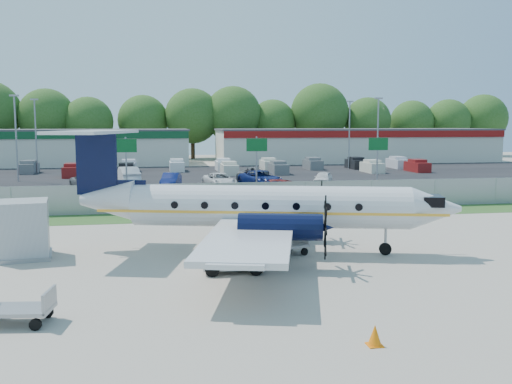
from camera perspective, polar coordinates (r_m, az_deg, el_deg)
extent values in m
plane|color=#AFA494|center=(26.72, 2.22, -6.44)|extent=(170.00, 170.00, 0.00)
cube|color=#2D561E|center=(38.31, -1.54, -2.34)|extent=(170.00, 4.00, 0.02)
cube|color=black|center=(45.17, -2.83, -0.92)|extent=(170.00, 8.00, 0.02)
cube|color=black|center=(65.93, -5.07, 1.54)|extent=(170.00, 32.00, 0.02)
cube|color=gray|center=(40.13, -1.96, -0.48)|extent=(120.00, 0.02, 1.90)
cube|color=gray|center=(40.01, -1.96, 0.91)|extent=(120.00, 0.06, 0.06)
cube|color=gray|center=(40.26, -1.95, -1.82)|extent=(120.00, 0.06, 0.06)
cube|color=silver|center=(89.43, -21.87, 4.08)|extent=(46.00, 12.00, 5.00)
cube|color=#474749|center=(89.36, -21.95, 5.76)|extent=(46.40, 12.40, 0.24)
cube|color=#0F4723|center=(83.42, -22.80, 5.25)|extent=(46.00, 0.20, 1.00)
cube|color=silver|center=(92.98, 9.96, 4.57)|extent=(44.00, 12.00, 5.00)
cube|color=#474749|center=(92.91, 9.99, 6.18)|extent=(44.40, 12.40, 0.24)
cube|color=maroon|center=(87.20, 11.35, 5.70)|extent=(44.00, 0.20, 1.00)
cylinder|color=gray|center=(48.62, -12.84, 2.42)|extent=(0.14, 0.14, 5.00)
cube|color=#0C5923|center=(48.37, -12.90, 4.54)|extent=(1.80, 0.08, 1.10)
cylinder|color=gray|center=(49.28, 0.05, 2.66)|extent=(0.14, 0.14, 5.00)
cube|color=#0C5923|center=(49.04, 0.08, 4.74)|extent=(1.80, 0.08, 1.10)
cylinder|color=gray|center=(52.31, 12.02, 2.75)|extent=(0.14, 0.14, 5.00)
cube|color=#0C5923|center=(52.07, 12.13, 4.72)|extent=(1.80, 0.08, 1.10)
cylinder|color=gray|center=(65.08, -22.86, 4.92)|extent=(0.18, 0.18, 9.00)
cube|color=gray|center=(65.12, -23.04, 8.87)|extent=(0.90, 0.35, 0.18)
cylinder|color=gray|center=(68.35, 12.06, 5.38)|extent=(0.18, 0.18, 9.00)
cube|color=gray|center=(68.39, 12.16, 9.15)|extent=(0.90, 0.35, 0.18)
cylinder|color=gray|center=(74.86, -21.15, 5.19)|extent=(0.18, 0.18, 9.00)
cube|color=gray|center=(74.89, -21.30, 8.63)|extent=(0.90, 0.35, 0.18)
cylinder|color=gray|center=(77.72, 9.31, 5.61)|extent=(0.18, 0.18, 9.00)
cube|color=gray|center=(77.75, 9.37, 8.93)|extent=(0.90, 0.35, 0.18)
cylinder|color=silver|center=(27.00, 1.43, -1.45)|extent=(13.11, 5.25, 1.98)
cone|color=silver|center=(27.61, 17.52, -1.58)|extent=(2.73, 2.50, 1.98)
cone|color=silver|center=(28.55, -14.56, -0.79)|extent=(3.13, 2.61, 1.98)
cube|color=black|center=(27.52, 17.13, -0.83)|extent=(1.25, 1.55, 0.47)
cube|color=silver|center=(27.13, 0.32, -2.63)|extent=(7.93, 18.60, 0.23)
cylinder|color=black|center=(24.05, 2.47, -3.50)|extent=(3.72, 2.02, 1.15)
cylinder|color=black|center=(30.02, 2.97, -1.41)|extent=(3.72, 2.02, 1.15)
cube|color=black|center=(28.56, -15.65, 2.76)|extent=(1.96, 0.69, 3.03)
cube|color=silver|center=(28.53, -15.95, 5.78)|extent=(4.08, 6.89, 0.15)
cylinder|color=gray|center=(27.48, 12.82, -4.79)|extent=(0.13, 0.13, 1.36)
cylinder|color=black|center=(27.56, 12.80, -5.57)|extent=(0.61, 0.33, 0.58)
cylinder|color=black|center=(24.44, -0.26, -6.90)|extent=(0.75, 0.57, 0.67)
cylinder|color=black|center=(30.33, 0.78, -4.17)|extent=(0.75, 0.57, 0.67)
cube|color=silver|center=(23.99, -2.35, -6.65)|extent=(2.56, 1.62, 0.69)
cube|color=silver|center=(23.91, -1.17, -5.35)|extent=(1.16, 1.35, 0.50)
cube|color=black|center=(23.95, -0.10, -5.28)|extent=(0.24, 1.10, 0.40)
cylinder|color=black|center=(23.25, -4.41, -7.74)|extent=(0.61, 0.25, 0.59)
cylinder|color=black|center=(24.75, -4.57, -6.83)|extent=(0.61, 0.25, 0.59)
cylinder|color=black|center=(23.39, 0.00, -7.63)|extent=(0.61, 0.25, 0.59)
cylinder|color=black|center=(24.88, -0.43, -6.74)|extent=(0.61, 0.25, 0.59)
cube|color=gray|center=(19.35, -22.74, -10.80)|extent=(2.20, 1.49, 0.12)
cube|color=gray|center=(18.94, -19.97, -10.08)|extent=(0.24, 1.23, 0.62)
cylinder|color=black|center=(20.19, -24.09, -10.96)|extent=(0.38, 0.17, 0.37)
cylinder|color=black|center=(18.69, -21.20, -12.25)|extent=(0.38, 0.17, 0.37)
cylinder|color=black|center=(19.71, -20.12, -11.21)|extent=(0.38, 0.17, 0.37)
cube|color=gray|center=(26.86, 2.97, -5.39)|extent=(2.31, 1.91, 0.12)
cube|color=gray|center=(26.25, 1.32, -5.01)|extent=(0.57, 1.12, 0.60)
cube|color=gray|center=(27.37, 4.56, -4.53)|extent=(0.57, 1.12, 0.60)
cylinder|color=black|center=(26.08, 2.47, -6.37)|extent=(0.38, 0.26, 0.36)
cylinder|color=black|center=(26.95, 1.07, -5.93)|extent=(0.38, 0.26, 0.36)
cylinder|color=black|center=(26.92, 4.87, -5.97)|extent=(0.38, 0.26, 0.36)
cylinder|color=black|center=(27.76, 3.43, -5.56)|extent=(0.38, 0.26, 0.36)
cube|color=#A9ACB0|center=(28.27, -22.27, -3.48)|extent=(2.51, 2.51, 2.65)
cube|color=gray|center=(28.51, -22.16, -5.92)|extent=(2.71, 2.71, 0.18)
cone|color=orange|center=(16.69, 11.79, -13.84)|extent=(0.40, 0.40, 0.60)
cube|color=orange|center=(16.79, 11.77, -14.75)|extent=(0.42, 0.42, 0.03)
cone|color=orange|center=(38.27, -8.20, -1.99)|extent=(0.38, 0.38, 0.58)
cube|color=orange|center=(38.31, -8.19, -2.39)|extent=(0.40, 0.40, 0.03)
imported|color=maroon|center=(47.37, 1.57, -0.56)|extent=(5.75, 3.19, 1.52)
imported|color=#595B5E|center=(55.95, -16.60, 0.31)|extent=(3.73, 5.11, 1.29)
imported|color=navy|center=(54.99, -8.49, 0.41)|extent=(2.26, 4.54, 1.43)
imported|color=silver|center=(54.66, -3.64, 0.43)|extent=(3.24, 5.43, 1.41)
imported|color=navy|center=(55.50, 0.47, 0.55)|extent=(4.21, 6.18, 1.57)
imported|color=silver|center=(57.37, 6.72, 0.71)|extent=(3.11, 4.26, 1.35)
imported|color=silver|center=(60.06, -12.68, 0.86)|extent=(2.90, 5.44, 1.70)
imported|color=#595B5E|center=(61.41, -0.24, 1.16)|extent=(4.58, 6.01, 1.52)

